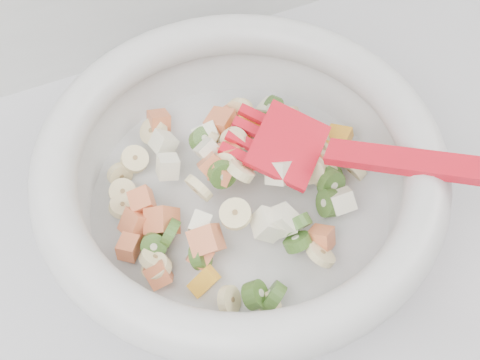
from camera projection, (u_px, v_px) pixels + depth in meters
name	position (u px, v px, depth m)	size (l,w,h in m)	color
mixing_bowl	(241.00, 175.00, 0.52)	(0.41, 0.36, 0.13)	#BCBCBA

